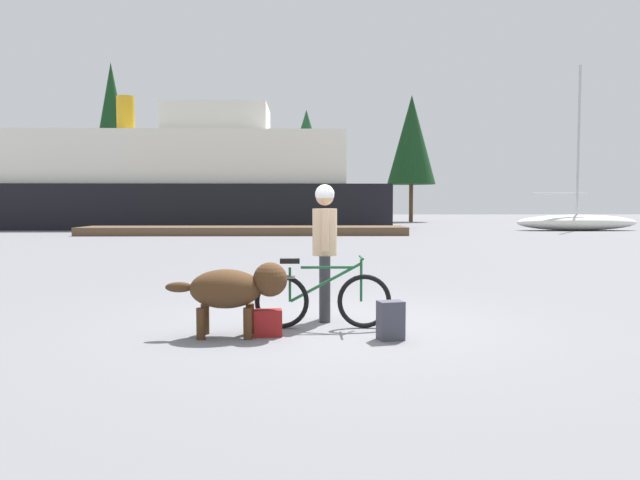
# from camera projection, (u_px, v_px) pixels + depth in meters

# --- Properties ---
(ground_plane) EXTENTS (160.00, 160.00, 0.00)m
(ground_plane) POSITION_uv_depth(u_px,v_px,m) (328.00, 324.00, 7.78)
(ground_plane) COLOR slate
(bicycle) EXTENTS (1.68, 0.44, 0.89)m
(bicycle) POSITION_uv_depth(u_px,v_px,m) (322.00, 299.00, 7.52)
(bicycle) COLOR black
(bicycle) RESTS_ON ground_plane
(person_cyclist) EXTENTS (0.32, 0.53, 1.78)m
(person_cyclist) POSITION_uv_depth(u_px,v_px,m) (325.00, 238.00, 7.97)
(person_cyclist) COLOR #333338
(person_cyclist) RESTS_ON ground_plane
(dog) EXTENTS (1.40, 0.53, 0.86)m
(dog) POSITION_uv_depth(u_px,v_px,m) (235.00, 288.00, 7.05)
(dog) COLOR #472D19
(dog) RESTS_ON ground_plane
(backpack) EXTENTS (0.32, 0.26, 0.44)m
(backpack) POSITION_uv_depth(u_px,v_px,m) (391.00, 320.00, 6.90)
(backpack) COLOR #3F3F4C
(backpack) RESTS_ON ground_plane
(handbag_pannier) EXTENTS (0.34, 0.21, 0.31)m
(handbag_pannier) POSITION_uv_depth(u_px,v_px,m) (268.00, 323.00, 7.08)
(handbag_pannier) COLOR maroon
(handbag_pannier) RESTS_ON ground_plane
(dock_pier) EXTENTS (15.96, 2.90, 0.40)m
(dock_pier) POSITION_uv_depth(u_px,v_px,m) (245.00, 231.00, 30.41)
(dock_pier) COLOR brown
(dock_pier) RESTS_ON ground_plane
(ferry_boat) EXTENTS (26.44, 8.11, 8.29)m
(ferry_boat) POSITION_uv_depth(u_px,v_px,m) (179.00, 183.00, 38.93)
(ferry_boat) COLOR black
(ferry_boat) RESTS_ON ground_plane
(sailboat_moored) EXTENTS (6.94, 1.94, 9.37)m
(sailboat_moored) POSITION_uv_depth(u_px,v_px,m) (577.00, 221.00, 35.09)
(sailboat_moored) COLOR silver
(sailboat_moored) RESTS_ON ground_plane
(pine_tree_far_left) EXTENTS (3.56, 3.56, 13.00)m
(pine_tree_far_left) POSITION_uv_depth(u_px,v_px,m) (112.00, 124.00, 49.84)
(pine_tree_far_left) COLOR #4C331E
(pine_tree_far_left) RESTS_ON ground_plane
(pine_tree_center) EXTENTS (3.75, 3.75, 9.15)m
(pine_tree_center) POSITION_uv_depth(u_px,v_px,m) (306.00, 148.00, 49.85)
(pine_tree_center) COLOR #4C331E
(pine_tree_center) RESTS_ON ground_plane
(pine_tree_far_right) EXTENTS (4.07, 4.07, 10.66)m
(pine_tree_far_right) POSITION_uv_depth(u_px,v_px,m) (412.00, 140.00, 51.54)
(pine_tree_far_right) COLOR #4C331E
(pine_tree_far_right) RESTS_ON ground_plane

